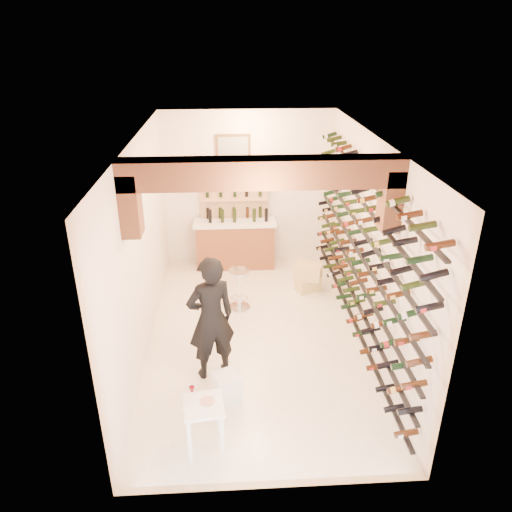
{
  "coord_description": "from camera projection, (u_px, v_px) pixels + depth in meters",
  "views": [
    {
      "loc": [
        -0.43,
        -6.79,
        4.6
      ],
      "look_at": [
        0.0,
        0.3,
        1.3
      ],
      "focal_mm": 34.28,
      "sensor_mm": 36.0,
      "label": 1
    }
  ],
  "objects": [
    {
      "name": "tasting_table",
      "position": [
        204.0,
        412.0,
        5.69
      ],
      "size": [
        0.52,
        0.52,
        0.82
      ],
      "rotation": [
        0.0,
        0.0,
        0.12
      ],
      "color": "white",
      "rests_on": "ground"
    },
    {
      "name": "room_shell",
      "position": [
        258.0,
        212.0,
        6.93
      ],
      "size": [
        3.52,
        6.02,
        3.21
      ],
      "color": "white",
      "rests_on": "ground"
    },
    {
      "name": "back_counter",
      "position": [
        235.0,
        242.0,
        10.27
      ],
      "size": [
        1.7,
        0.62,
        1.29
      ],
      "color": "brown",
      "rests_on": "ground"
    },
    {
      "name": "chrome_barstool",
      "position": [
        239.0,
        287.0,
        8.69
      ],
      "size": [
        0.4,
        0.4,
        0.77
      ],
      "rotation": [
        0.0,
        0.0,
        0.2
      ],
      "color": "silver",
      "rests_on": "ground"
    },
    {
      "name": "ground",
      "position": [
        257.0,
        334.0,
        8.11
      ],
      "size": [
        6.0,
        6.0,
        0.0
      ],
      "primitive_type": "plane",
      "color": "white",
      "rests_on": "ground"
    },
    {
      "name": "crate_lower",
      "position": [
        308.0,
        284.0,
        9.43
      ],
      "size": [
        0.51,
        0.43,
        0.26
      ],
      "primitive_type": "cube",
      "rotation": [
        0.0,
        0.0,
        0.35
      ],
      "color": "#D7BF75",
      "rests_on": "ground"
    },
    {
      "name": "back_shelving",
      "position": [
        234.0,
        210.0,
        10.22
      ],
      "size": [
        1.4,
        0.31,
        2.73
      ],
      "color": "tan",
      "rests_on": "ground"
    },
    {
      "name": "crate_upper",
      "position": [
        308.0,
        272.0,
        9.32
      ],
      "size": [
        0.58,
        0.49,
        0.29
      ],
      "primitive_type": "cube",
      "rotation": [
        0.0,
        0.0,
        -0.36
      ],
      "color": "#D7BF75",
      "rests_on": "crate_lower"
    },
    {
      "name": "person",
      "position": [
        211.0,
        319.0,
        6.81
      ],
      "size": [
        0.8,
        0.67,
        1.89
      ],
      "primitive_type": "imported",
      "rotation": [
        0.0,
        0.0,
        3.51
      ],
      "color": "black",
      "rests_on": "ground"
    },
    {
      "name": "wine_rack",
      "position": [
        356.0,
        247.0,
        7.54
      ],
      "size": [
        0.32,
        5.7,
        2.56
      ],
      "color": "black",
      "rests_on": "ground"
    },
    {
      "name": "white_stool",
      "position": [
        227.0,
        388.0,
        6.6
      ],
      "size": [
        0.43,
        0.43,
        0.41
      ],
      "primitive_type": "cube",
      "rotation": [
        0.0,
        0.0,
        0.42
      ],
      "color": "white",
      "rests_on": "ground"
    }
  ]
}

